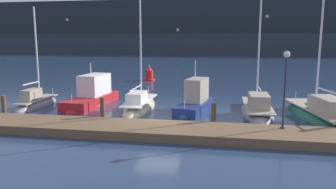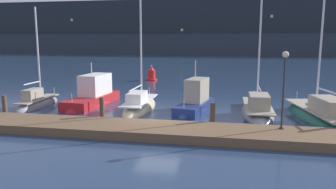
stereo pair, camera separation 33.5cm
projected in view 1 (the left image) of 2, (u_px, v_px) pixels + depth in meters
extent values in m
plane|color=navy|center=(158.00, 124.00, 19.15)|extent=(400.00, 400.00, 0.00)
cube|color=brown|center=(150.00, 130.00, 17.09)|extent=(29.27, 2.80, 0.45)
cylinder|color=#4C3D2D|center=(4.00, 107.00, 20.27)|extent=(0.28, 0.28, 1.46)
cylinder|color=#4C3D2D|center=(103.00, 111.00, 19.16)|extent=(0.28, 0.28, 1.55)
cylinder|color=#4C3D2D|center=(214.00, 116.00, 18.05)|extent=(0.28, 0.28, 1.47)
ellipsoid|color=gray|center=(37.00, 107.00, 24.09)|extent=(1.36, 5.14, 1.35)
cube|color=#A39984|center=(37.00, 99.00, 24.00)|extent=(1.14, 4.32, 0.08)
cube|color=#A39984|center=(31.00, 95.00, 23.33)|extent=(0.79, 1.65, 0.79)
cylinder|color=silver|center=(37.00, 54.00, 23.84)|extent=(0.12, 0.12, 6.64)
cylinder|color=silver|center=(31.00, 83.00, 23.22)|extent=(0.12, 1.99, 0.09)
cylinder|color=silver|center=(53.00, 91.00, 26.25)|extent=(0.04, 0.04, 0.50)
ellipsoid|color=red|center=(91.00, 105.00, 24.58)|extent=(2.62, 6.63, 1.40)
cube|color=red|center=(91.00, 101.00, 24.52)|extent=(2.40, 5.97, 0.71)
cube|color=silver|center=(95.00, 85.00, 24.95)|extent=(1.67, 2.95, 1.55)
cube|color=black|center=(102.00, 80.00, 26.15)|extent=(1.31, 0.39, 0.69)
cylinder|color=silver|center=(91.00, 69.00, 24.25)|extent=(0.07, 0.07, 0.93)
cylinder|color=silver|center=(71.00, 98.00, 21.81)|extent=(0.04, 0.04, 0.60)
ellipsoid|color=beige|center=(140.00, 109.00, 23.13)|extent=(1.84, 6.33, 1.38)
cube|color=silver|center=(140.00, 100.00, 23.02)|extent=(1.55, 5.32, 0.08)
cube|color=silver|center=(137.00, 97.00, 22.22)|extent=(1.08, 2.03, 0.66)
cylinder|color=silver|center=(140.00, 39.00, 22.80)|extent=(0.12, 0.12, 8.50)
cylinder|color=silver|center=(136.00, 88.00, 21.84)|extent=(0.14, 3.07, 0.09)
cylinder|color=silver|center=(149.00, 91.00, 25.80)|extent=(0.04, 0.04, 0.50)
ellipsoid|color=navy|center=(194.00, 111.00, 22.53)|extent=(2.65, 5.48, 1.28)
cube|color=navy|center=(194.00, 107.00, 22.48)|extent=(2.42, 4.94, 0.63)
cube|color=#A39984|center=(197.00, 90.00, 22.77)|extent=(1.56, 2.49, 1.58)
cube|color=black|center=(201.00, 84.00, 23.70)|extent=(1.05, 0.48, 0.70)
cylinder|color=silver|center=(195.00, 70.00, 22.15)|extent=(0.07, 0.07, 1.28)
cylinder|color=silver|center=(184.00, 104.00, 20.34)|extent=(0.04, 0.04, 0.60)
ellipsoid|color=gray|center=(257.00, 112.00, 22.28)|extent=(2.12, 7.22, 1.13)
cube|color=#A39984|center=(257.00, 105.00, 22.20)|extent=(1.78, 6.07, 0.08)
cube|color=#A39984|center=(259.00, 101.00, 21.28)|extent=(1.26, 2.31, 0.87)
cylinder|color=silver|center=(259.00, 42.00, 22.05)|extent=(0.12, 0.12, 8.43)
cylinder|color=silver|center=(259.00, 88.00, 21.26)|extent=(0.10, 2.63, 0.09)
cylinder|color=silver|center=(254.00, 94.00, 25.38)|extent=(0.04, 0.04, 0.50)
ellipsoid|color=#195647|center=(319.00, 119.00, 20.31)|extent=(3.83, 8.73, 1.52)
cube|color=#A39984|center=(320.00, 109.00, 20.21)|extent=(3.21, 7.34, 0.08)
cube|color=#A39984|center=(329.00, 105.00, 19.13)|extent=(1.86, 2.91, 0.86)
cylinder|color=silver|center=(321.00, 29.00, 20.05)|extent=(0.12, 0.12, 9.80)
cylinder|color=silver|center=(332.00, 92.00, 18.82)|extent=(0.77, 3.68, 0.09)
cylinder|color=silver|center=(296.00, 95.00, 24.00)|extent=(0.04, 0.04, 0.50)
cylinder|color=red|center=(149.00, 80.00, 39.41)|extent=(1.39, 1.39, 0.16)
cylinder|color=red|center=(149.00, 75.00, 39.31)|extent=(0.93, 0.93, 1.06)
cone|color=red|center=(149.00, 68.00, 39.18)|extent=(0.65, 0.65, 0.50)
sphere|color=#F9EAB7|center=(149.00, 66.00, 39.13)|extent=(0.16, 0.16, 0.16)
cylinder|color=#2D2D33|center=(282.00, 128.00, 16.55)|extent=(0.24, 0.24, 0.06)
cylinder|color=#2D2D33|center=(284.00, 93.00, 16.25)|extent=(0.10, 0.10, 3.53)
sphere|color=#F9EAB7|center=(287.00, 54.00, 15.93)|extent=(0.32, 0.32, 0.32)
cube|color=#232B33|center=(216.00, 27.00, 110.88)|extent=(240.00, 16.00, 17.63)
cube|color=#2C363F|center=(187.00, 44.00, 103.57)|extent=(144.00, 10.00, 6.46)
cube|color=#F4DB8C|center=(267.00, 16.00, 99.86)|extent=(0.80, 0.10, 0.80)
cube|color=#F4DB8C|center=(249.00, 35.00, 101.73)|extent=(0.80, 0.10, 0.80)
cube|color=#F4DB8C|center=(178.00, 30.00, 105.26)|extent=(0.80, 0.10, 0.80)
cube|color=#F4DB8C|center=(67.00, 20.00, 111.22)|extent=(0.80, 0.10, 0.80)
cube|color=#F4DB8C|center=(152.00, 47.00, 107.65)|extent=(0.80, 0.10, 0.80)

